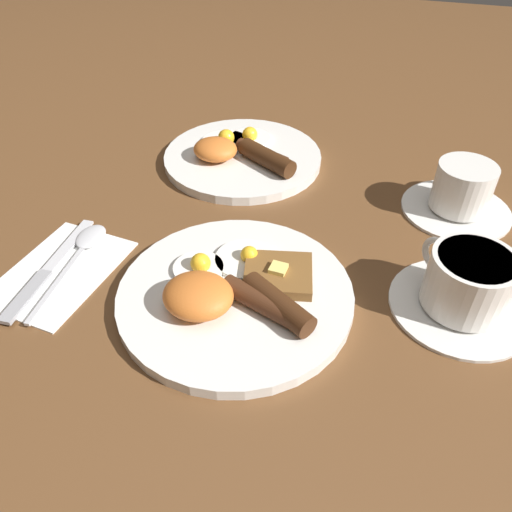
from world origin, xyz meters
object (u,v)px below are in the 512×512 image
spoon (85,245)px  teacup_far (461,193)px  breakfast_plate_far (241,155)px  knife (46,272)px  breakfast_plate_near (235,293)px  teacup_near (466,286)px

spoon → teacup_far: bearing=-68.2°
breakfast_plate_far → knife: bearing=-113.2°
breakfast_plate_far → teacup_far: size_ratio=1.67×
breakfast_plate_far → breakfast_plate_near: bearing=-73.1°
breakfast_plate_near → teacup_far: (0.26, 0.28, 0.02)m
breakfast_plate_far → spoon: bearing=-114.4°
teacup_near → knife: bearing=-169.0°
teacup_far → knife: (-0.50, -0.30, -0.03)m
teacup_near → teacup_far: bearing=90.9°
teacup_far → spoon: (-0.48, -0.24, -0.02)m
breakfast_plate_near → breakfast_plate_far: bearing=106.9°
breakfast_plate_near → teacup_near: (0.26, 0.07, 0.02)m
breakfast_plate_far → spoon: 0.31m
breakfast_plate_near → breakfast_plate_far: (-0.10, 0.32, -0.00)m
teacup_near → spoon: (-0.49, -0.04, -0.03)m
breakfast_plate_far → knife: (-0.15, -0.35, -0.01)m
breakfast_plate_near → knife: size_ratio=1.42×
teacup_far → knife: teacup_far is taller
teacup_near → knife: (-0.50, -0.10, -0.03)m
teacup_far → teacup_near: bearing=-89.1°
breakfast_plate_near → teacup_far: size_ratio=1.78×
breakfast_plate_near → breakfast_plate_far: breakfast_plate_near is taller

